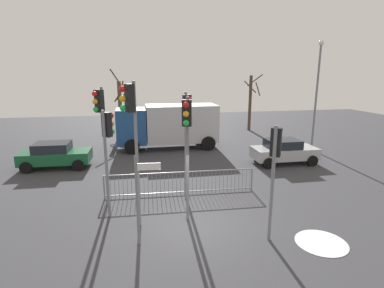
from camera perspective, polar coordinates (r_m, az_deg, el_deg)
The scene contains 16 objects.
ground_plane at distance 11.21m, azimuth 0.21°, elevation -15.09°, with size 60.00×60.00×0.00m, color #38383D.
traffic_light_foreground_right at distance 9.72m, azimuth 15.42°, elevation -2.36°, with size 0.44×0.49×3.80m.
traffic_light_mid_right at distance 12.66m, azimuth -16.84°, elevation 4.47°, with size 0.43×0.50×4.79m.
traffic_light_foreground_left at distance 10.07m, azimuth -11.37°, elevation 3.83°, with size 0.53×0.40×5.09m.
traffic_light_mid_left at distance 11.44m, azimuth -15.70°, elevation 0.91°, with size 0.45×0.48×4.05m.
traffic_light_rear_right at distance 12.24m, azimuth -0.98°, elevation 4.06°, with size 0.35×0.56×4.59m.
traffic_light_rear_left at distance 10.34m, azimuth -0.96°, elevation 2.22°, with size 0.37×0.55×4.56m.
direction_sign_post at distance 9.54m, azimuth -9.96°, elevation -9.65°, with size 0.79×0.11×2.93m.
pedestrian_guard_railing at distance 13.53m, azimuth -2.19°, elevation -7.35°, with size 6.68×0.37×1.07m.
car_green_trailing at distance 18.92m, azimuth -24.50°, elevation -1.84°, with size 3.86×2.04×1.47m.
car_silver_near at distance 18.86m, azimuth 16.99°, elevation -1.25°, with size 3.83×1.99×1.47m.
delivery_truck at distance 21.59m, azimuth -4.45°, elevation 3.75°, with size 7.06×2.72×3.10m.
street_lamp at distance 22.36m, azimuth 22.63°, elevation 10.20°, with size 0.36×0.36×7.43m.
bare_tree_left at distance 27.58m, azimuth -13.45°, elevation 7.24°, with size 1.57×1.59×5.65m.
bare_tree_centre at distance 28.81m, azimuth 11.02°, elevation 7.94°, with size 1.88×2.13×5.19m.
snow_patch_kerb at distance 11.01m, azimuth 23.28°, elevation -16.80°, with size 1.64×1.64×0.01m, color white.
Camera 1 is at (-1.94, -9.66, 5.35)m, focal length 28.16 mm.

